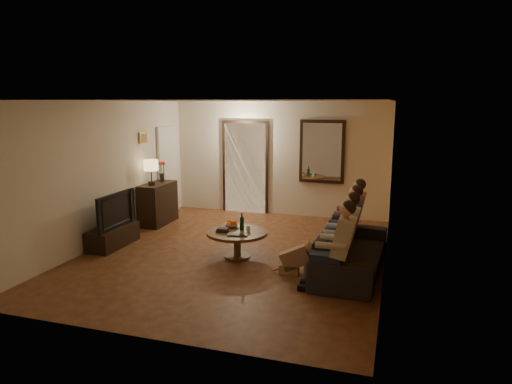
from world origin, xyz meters
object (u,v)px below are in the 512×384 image
(person_b, at_px, (344,238))
(dog, at_px, (296,256))
(person_d, at_px, (352,219))
(sofa, at_px, (352,250))
(tv_stand, at_px, (113,236))
(coffee_table, at_px, (237,244))
(bowl, at_px, (232,225))
(table_lamp, at_px, (151,172))
(person_a, at_px, (338,251))
(person_c, at_px, (348,228))
(wine_bottle, at_px, (242,221))
(laptop, at_px, (237,236))
(tv, at_px, (111,210))
(dresser, at_px, (158,204))

(person_b, bearing_deg, dog, -171.66)
(person_d, bearing_deg, sofa, -83.66)
(tv_stand, relative_size, coffee_table, 1.06)
(dog, height_order, bowl, dog)
(person_b, xyz_separation_m, person_d, (0.00, 1.20, 0.00))
(table_lamp, xyz_separation_m, person_a, (4.16, -2.29, -0.55))
(person_c, height_order, dog, person_c)
(person_b, bearing_deg, person_d, 90.00)
(wine_bottle, relative_size, laptop, 0.94)
(table_lamp, distance_m, sofa, 4.56)
(sofa, bearing_deg, wine_bottle, 87.90)
(person_b, bearing_deg, tv_stand, 176.51)
(table_lamp, xyz_separation_m, person_d, (4.16, -0.49, -0.55))
(table_lamp, bearing_deg, tv, -90.00)
(sofa, xyz_separation_m, wine_bottle, (-1.85, 0.16, 0.28))
(sofa, xyz_separation_m, dog, (-0.79, -0.40, -0.05))
(dresser, bearing_deg, wine_bottle, -31.04)
(coffee_table, bearing_deg, wine_bottle, 63.43)
(person_d, xyz_separation_m, laptop, (-1.70, -1.12, -0.14))
(person_d, xyz_separation_m, coffee_table, (-1.80, -0.84, -0.38))
(person_d, height_order, laptop, person_d)
(tv_stand, distance_m, person_b, 4.19)
(sofa, distance_m, person_c, 0.42)
(person_a, distance_m, person_c, 1.20)
(person_b, relative_size, dog, 2.14)
(bowl, bearing_deg, dresser, 148.61)
(table_lamp, height_order, person_b, table_lamp)
(dog, xyz_separation_m, wine_bottle, (-1.06, 0.57, 0.32))
(person_c, xyz_separation_m, bowl, (-1.98, -0.02, -0.12))
(person_a, distance_m, person_b, 0.60)
(coffee_table, bearing_deg, person_c, 7.44)
(bowl, bearing_deg, sofa, -7.79)
(dresser, xyz_separation_m, wine_bottle, (2.41, -1.45, 0.17))
(person_a, xyz_separation_m, bowl, (-1.98, 1.18, -0.12))
(wine_bottle, height_order, laptop, wine_bottle)
(tv, height_order, bowl, tv)
(person_c, bearing_deg, person_d, 90.00)
(dog, xyz_separation_m, coffee_table, (-1.11, 0.47, -0.06))
(sofa, height_order, person_a, person_a)
(tv, xyz_separation_m, laptop, (2.46, -0.17, -0.21))
(wine_bottle, bearing_deg, person_d, 22.77)
(tv_stand, bearing_deg, tv, -90.00)
(person_d, height_order, wine_bottle, person_d)
(person_a, xyz_separation_m, dog, (-0.69, 0.50, -0.32))
(table_lamp, xyz_separation_m, wine_bottle, (2.41, -1.23, -0.54))
(dog, height_order, laptop, dog)
(table_lamp, bearing_deg, person_b, -22.16)
(tv_stand, bearing_deg, wine_bottle, 5.01)
(tv, xyz_separation_m, dog, (3.47, -0.36, -0.40))
(person_a, distance_m, bowl, 2.31)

